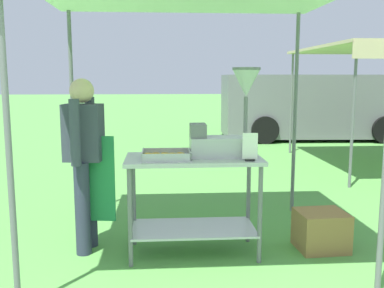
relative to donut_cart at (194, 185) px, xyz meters
The scene contains 8 objects.
ground_plane 4.91m from the donut_cart, 91.99° to the left, with size 70.00×70.00×0.00m, color #519342.
donut_cart is the anchor object (origin of this frame).
donut_tray 0.38m from the donut_cart, 166.59° to the right, with size 0.43×0.33×0.07m.
donut_fryer 0.62m from the donut_cart, ahead, with size 0.62×0.28×0.80m.
menu_sign 0.63m from the donut_cart, 24.42° to the right, with size 0.13×0.05×0.24m.
vendor 1.04m from the donut_cart, behind, with size 0.46×0.54×1.61m.
supply_crate 1.30m from the donut_cart, ahead, with size 0.47×0.42×0.37m.
van_grey 8.49m from the donut_cart, 63.30° to the left, with size 4.92×2.27×1.69m.
Camera 1 is at (-0.12, -2.74, 1.62)m, focal length 41.04 mm.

